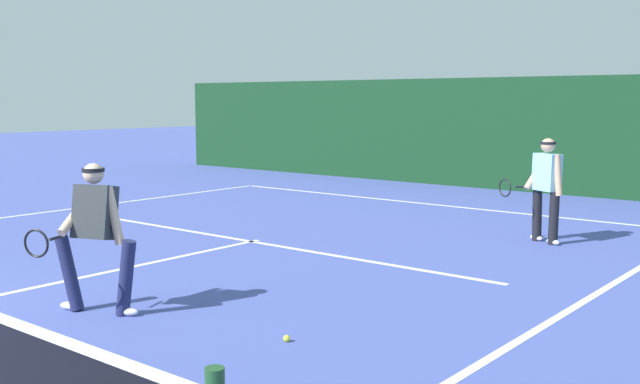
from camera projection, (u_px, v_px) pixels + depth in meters
court_line_baseline_far at (428, 204)px, 16.12m from camera, size 10.84×0.10×0.01m
court_line_service at (251, 241)px, 11.86m from camera, size 8.84×0.10×0.01m
court_line_centre at (86, 277)px, 9.50m from camera, size 0.10×6.40×0.01m
player_near at (94, 231)px, 7.79m from camera, size 0.97×0.96×1.62m
player_far at (546, 185)px, 11.67m from camera, size 0.98×0.82×1.67m
tennis_ball at (287, 338)px, 6.95m from camera, size 0.07×0.07×0.07m
back_fence_windscreen at (499, 134)px, 18.58m from camera, size 22.70×0.12×2.83m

